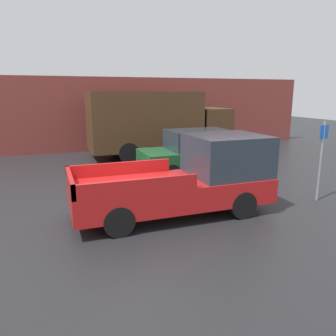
{
  "coord_description": "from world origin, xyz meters",
  "views": [
    {
      "loc": [
        -1.83,
        -8.63,
        3.21
      ],
      "look_at": [
        1.41,
        0.18,
        1.04
      ],
      "focal_mm": 35.0,
      "sensor_mm": 36.0,
      "label": 1
    }
  ],
  "objects_px": {
    "pickup_truck": "(190,178)",
    "parking_sign": "(321,157)",
    "car": "(196,153)",
    "delivery_truck": "(156,122)"
  },
  "relations": [
    {
      "from": "car",
      "to": "delivery_truck",
      "type": "bearing_deg",
      "value": 93.34
    },
    {
      "from": "car",
      "to": "parking_sign",
      "type": "xyz_separation_m",
      "value": [
        2.15,
        -4.13,
        0.45
      ]
    },
    {
      "from": "pickup_truck",
      "to": "parking_sign",
      "type": "xyz_separation_m",
      "value": [
        4.02,
        -0.46,
        0.39
      ]
    },
    {
      "from": "delivery_truck",
      "to": "parking_sign",
      "type": "distance_m",
      "value": 8.76
    },
    {
      "from": "delivery_truck",
      "to": "pickup_truck",
      "type": "bearing_deg",
      "value": -101.5
    },
    {
      "from": "pickup_truck",
      "to": "car",
      "type": "distance_m",
      "value": 4.12
    },
    {
      "from": "pickup_truck",
      "to": "car",
      "type": "height_order",
      "value": "pickup_truck"
    },
    {
      "from": "car",
      "to": "delivery_truck",
      "type": "relative_size",
      "value": 0.6
    },
    {
      "from": "pickup_truck",
      "to": "parking_sign",
      "type": "distance_m",
      "value": 4.06
    },
    {
      "from": "parking_sign",
      "to": "pickup_truck",
      "type": "bearing_deg",
      "value": 173.5
    }
  ]
}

